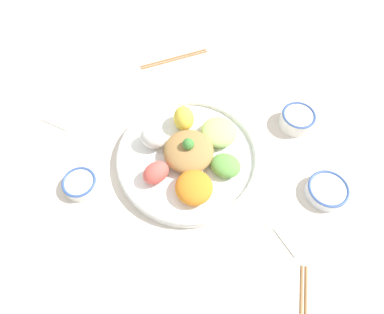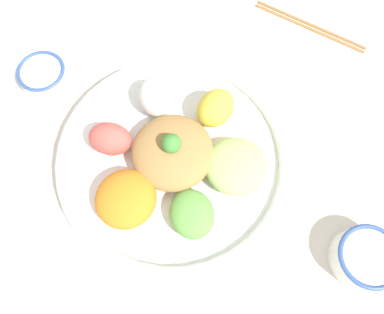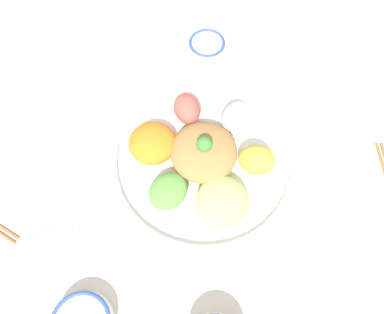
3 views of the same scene
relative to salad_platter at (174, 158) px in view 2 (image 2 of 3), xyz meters
name	(u,v)px [view 2 (image 2 of 3)]	position (x,y,z in m)	size (l,w,h in m)	color
ground_plane	(158,140)	(0.03, -0.04, -0.03)	(2.40, 2.40, 0.00)	silver
salad_platter	(174,158)	(0.00, 0.00, 0.00)	(0.39, 0.39, 0.10)	white
sauce_bowl_red	(43,74)	(0.26, -0.14, -0.01)	(0.09, 0.09, 0.03)	white
sauce_bowl_dark	(366,258)	(-0.31, 0.14, 0.00)	(0.10, 0.10, 0.05)	white
chopsticks_pair_far	(310,26)	(-0.24, -0.31, -0.02)	(0.22, 0.11, 0.01)	#9E6B3D
serving_spoon_extra	(103,4)	(0.18, -0.33, -0.02)	(0.07, 0.14, 0.01)	beige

